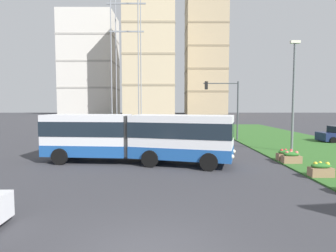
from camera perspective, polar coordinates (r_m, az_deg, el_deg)
articulated_bus at (r=17.56m, az=-6.35°, el=-2.13°), size 11.97×4.72×3.00m
car_black_sedan at (r=26.93m, az=-14.26°, el=-1.95°), size 4.50×2.24×1.58m
flower_planter_2 at (r=15.91m, az=28.63°, el=-7.77°), size 1.10×0.56×0.74m
flower_planter_3 at (r=18.78m, az=23.79°, el=-5.84°), size 1.10×0.56×0.74m
flower_planter_4 at (r=19.49m, az=22.84°, el=-5.45°), size 1.10×0.56×0.74m
traffic_light_far_right at (r=29.05m, az=11.81°, el=5.16°), size 3.60×0.28×5.99m
streetlight_median at (r=23.15m, az=24.15°, el=6.41°), size 0.70×0.28×8.36m
apartment_tower_west at (r=118.70m, az=-15.52°, el=11.84°), size 20.67×18.24×39.17m
apartment_tower_westcentre at (r=98.89m, az=-3.67°, el=13.36°), size 16.78×18.47×38.54m
apartment_tower_centre at (r=120.39m, az=7.55°, el=14.88°), size 15.88×19.08×51.78m
transmission_pylon at (r=67.97m, az=-8.41°, el=15.66°), size 9.00×6.24×31.36m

